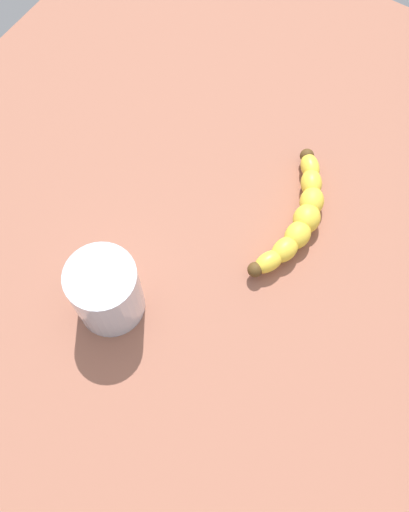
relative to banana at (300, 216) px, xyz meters
The scene contains 3 objects.
wooden_tabletop 11.36cm from the banana, 83.59° to the left, with size 120.00×120.00×3.00cm, color #985D48.
banana is the anchor object (origin of this frame).
smoothie_glass 29.67cm from the banana, 58.41° to the left, with size 9.18×9.18×10.63cm.
Camera 1 is at (-10.66, 29.81, 77.06)cm, focal length 39.83 mm.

